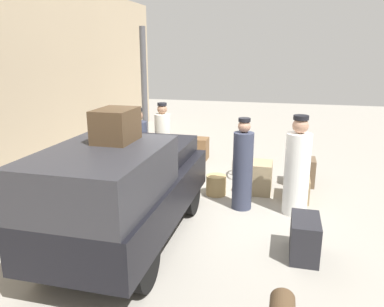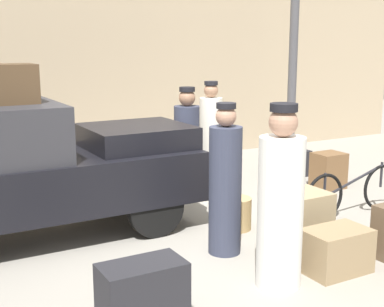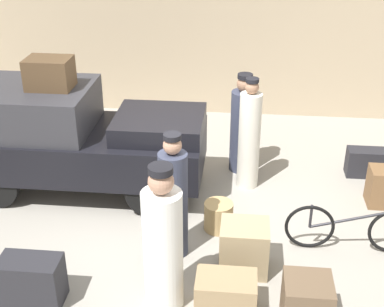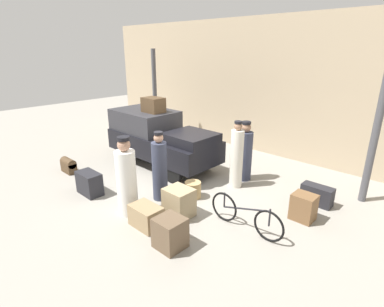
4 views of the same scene
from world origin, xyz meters
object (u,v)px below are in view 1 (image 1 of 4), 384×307
(bicycle, at_px, (242,157))
(trunk_wicker_pale, at_px, (303,172))
(porter_standing_middle, at_px, (243,168))
(trunk_umber_medium, at_px, (305,238))
(suitcase_black_upright, at_px, (297,188))
(porter_with_bicycle, at_px, (163,147))
(conductor_in_dark_uniform, at_px, (138,150))
(trunk_large_brown, at_px, (168,150))
(wicker_basket, at_px, (216,185))
(suitcase_small_leather, at_px, (259,177))
(truck, at_px, (125,188))
(suitcase_tan_flat, at_px, (200,149))
(trunk_on_truck_roof, at_px, (116,125))
(porter_carrying_trunk, at_px, (297,170))

(bicycle, bearing_deg, trunk_wicker_pale, -116.10)
(bicycle, height_order, porter_standing_middle, porter_standing_middle)
(trunk_umber_medium, bearing_deg, suitcase_black_upright, 1.54)
(suitcase_black_upright, bearing_deg, porter_with_bicycle, 85.72)
(conductor_in_dark_uniform, bearing_deg, trunk_large_brown, -0.30)
(wicker_basket, bearing_deg, trunk_umber_medium, -140.84)
(bicycle, distance_m, conductor_in_dark_uniform, 2.58)
(suitcase_black_upright, bearing_deg, wicker_basket, 96.19)
(conductor_in_dark_uniform, height_order, trunk_wicker_pale, conductor_in_dark_uniform)
(wicker_basket, bearing_deg, porter_with_bicycle, 72.86)
(suitcase_small_leather, bearing_deg, trunk_large_brown, 52.48)
(truck, distance_m, suitcase_black_upright, 3.60)
(bicycle, bearing_deg, porter_standing_middle, -173.09)
(conductor_in_dark_uniform, height_order, suitcase_tan_flat, conductor_in_dark_uniform)
(wicker_basket, xyz_separation_m, suitcase_small_leather, (0.36, -0.83, 0.12))
(suitcase_black_upright, distance_m, trunk_on_truck_roof, 4.03)
(porter_carrying_trunk, height_order, trunk_umber_medium, porter_carrying_trunk)
(porter_with_bicycle, bearing_deg, truck, -173.04)
(truck, distance_m, trunk_wicker_pale, 4.32)
(trunk_umber_medium, bearing_deg, wicker_basket, 39.16)
(wicker_basket, height_order, suitcase_small_leather, suitcase_small_leather)
(suitcase_black_upright, bearing_deg, bicycle, 39.47)
(porter_with_bicycle, bearing_deg, trunk_wicker_pale, -77.57)
(suitcase_tan_flat, relative_size, trunk_umber_medium, 0.83)
(porter_carrying_trunk, relative_size, suitcase_tan_flat, 3.06)
(bicycle, xyz_separation_m, wicker_basket, (-1.73, 0.31, -0.13))
(trunk_large_brown, bearing_deg, suitcase_black_upright, -122.98)
(porter_carrying_trunk, bearing_deg, bicycle, 28.48)
(truck, bearing_deg, suitcase_small_leather, -33.16)
(bicycle, distance_m, suitcase_small_leather, 1.47)
(truck, distance_m, porter_with_bicycle, 2.72)
(trunk_large_brown, relative_size, trunk_on_truck_roof, 1.11)
(trunk_large_brown, height_order, suitcase_tan_flat, suitcase_tan_flat)
(bicycle, distance_m, porter_with_bicycle, 2.12)
(conductor_in_dark_uniform, relative_size, suitcase_tan_flat, 2.86)
(suitcase_tan_flat, bearing_deg, porter_standing_middle, -153.46)
(suitcase_small_leather, bearing_deg, trunk_wicker_pale, -52.63)
(conductor_in_dark_uniform, height_order, trunk_umber_medium, conductor_in_dark_uniform)
(conductor_in_dark_uniform, relative_size, trunk_wicker_pale, 2.80)
(suitcase_black_upright, distance_m, trunk_umber_medium, 2.20)
(trunk_wicker_pale, height_order, suitcase_tan_flat, trunk_wicker_pale)
(trunk_umber_medium, bearing_deg, porter_with_bicycle, 50.25)
(trunk_wicker_pale, bearing_deg, trunk_large_brown, 69.36)
(suitcase_black_upright, xyz_separation_m, trunk_large_brown, (2.18, 3.36, 0.00))
(trunk_umber_medium, bearing_deg, trunk_wicker_pale, -1.28)
(bicycle, distance_m, wicker_basket, 1.76)
(trunk_wicker_pale, relative_size, suitcase_small_leather, 0.93)
(truck, height_order, conductor_in_dark_uniform, conductor_in_dark_uniform)
(wicker_basket, xyz_separation_m, porter_standing_middle, (-0.54, -0.58, 0.58))
(porter_carrying_trunk, distance_m, suitcase_tan_flat, 3.85)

